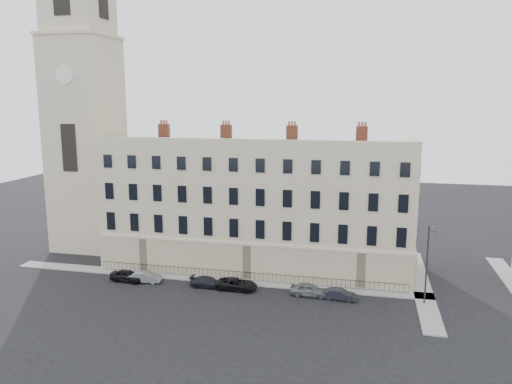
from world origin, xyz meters
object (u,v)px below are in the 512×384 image
car_a (127,276)px  streetlamp (427,262)px  car_c (208,282)px  car_e (309,290)px  car_f (340,294)px  car_d (237,284)px  car_b (145,277)px

car_a → streetlamp: bearing=-84.2°
car_c → car_e: size_ratio=1.00×
car_e → car_f: car_e is taller
car_a → car_c: car_a is taller
car_a → car_e: (20.30, 0.27, 0.01)m
car_f → car_a: bearing=95.2°
car_a → car_f: car_a is taller
streetlamp → car_a: bearing=-163.1°
car_e → streetlamp: streetlamp is taller
car_f → car_c: bearing=93.8°
car_c → car_d: (3.23, -0.01, 0.05)m
car_a → car_f: (23.43, -0.04, -0.10)m
car_d → car_e: car_e is taller
car_d → streetlamp: 19.55m
streetlamp → car_f: bearing=-160.0°
car_f → car_e: bearing=89.6°
car_d → car_a: bearing=93.9°
car_c → car_e: car_e is taller
car_a → car_c: 9.32m
streetlamp → car_b: bearing=-163.3°
car_f → streetlamp: (8.29, 0.59, 3.87)m
car_c → streetlamp: size_ratio=0.49×
car_c → car_f: bearing=-90.3°
car_d → streetlamp: bearing=-86.8°
car_e → car_c: bearing=92.2°
car_d → car_e: 7.75m
car_e → car_a: bearing=93.2°
car_a → car_d: bearing=-83.8°
car_b → streetlamp: 29.94m
car_a → streetlamp: (31.72, 0.55, 3.77)m
car_f → car_d: bearing=93.4°
car_c → car_e: 10.98m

